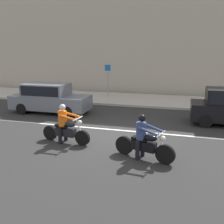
# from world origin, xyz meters

# --- Properties ---
(ground_plane) EXTENTS (80.00, 80.00, 0.00)m
(ground_plane) POSITION_xyz_m (0.00, 0.00, 0.00)
(ground_plane) COLOR #272727
(sidewalk_slab) EXTENTS (40.00, 4.40, 0.14)m
(sidewalk_slab) POSITION_xyz_m (0.00, 8.00, 0.07)
(sidewalk_slab) COLOR #A8A399
(sidewalk_slab) RESTS_ON ground_plane
(building_facade) EXTENTS (40.00, 1.40, 10.70)m
(building_facade) POSITION_xyz_m (0.00, 11.40, 5.35)
(building_facade) COLOR #A89E8E
(building_facade) RESTS_ON ground_plane
(lane_marking_stripe) EXTENTS (18.00, 0.14, 0.01)m
(lane_marking_stripe) POSITION_xyz_m (0.87, 0.90, 0.00)
(lane_marking_stripe) COLOR silver
(lane_marking_stripe) RESTS_ON ground_plane
(motorcycle_with_rider_orange_stripe) EXTENTS (2.15, 0.74, 1.58)m
(motorcycle_with_rider_orange_stripe) POSITION_xyz_m (-1.31, -1.21, 0.64)
(motorcycle_with_rider_orange_stripe) COLOR black
(motorcycle_with_rider_orange_stripe) RESTS_ON ground_plane
(motorcycle_with_rider_denim_blue) EXTENTS (2.14, 0.89, 1.56)m
(motorcycle_with_rider_denim_blue) POSITION_xyz_m (1.94, -1.92, 0.64)
(motorcycle_with_rider_denim_blue) COLOR black
(motorcycle_with_rider_denim_blue) RESTS_ON ground_plane
(parked_sedan_slate_gray) EXTENTS (4.62, 1.82, 1.72)m
(parked_sedan_slate_gray) POSITION_xyz_m (-4.41, 3.12, 0.88)
(parked_sedan_slate_gray) COLOR slate
(parked_sedan_slate_gray) RESTS_ON ground_plane
(street_sign_post) EXTENTS (0.44, 0.08, 2.44)m
(street_sign_post) POSITION_xyz_m (-2.29, 8.17, 1.62)
(street_sign_post) COLOR gray
(street_sign_post) RESTS_ON sidewalk_slab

